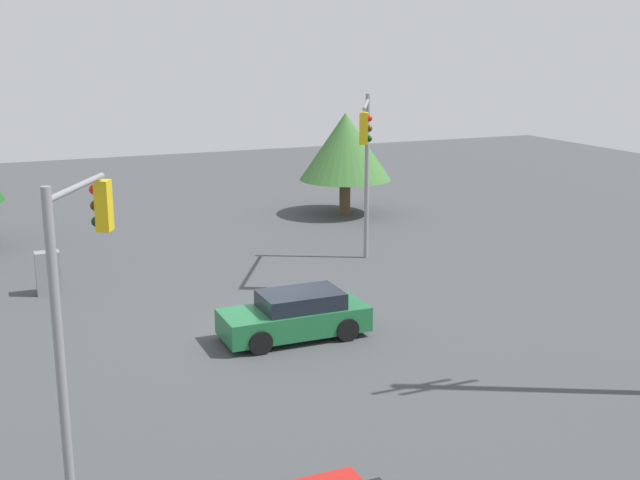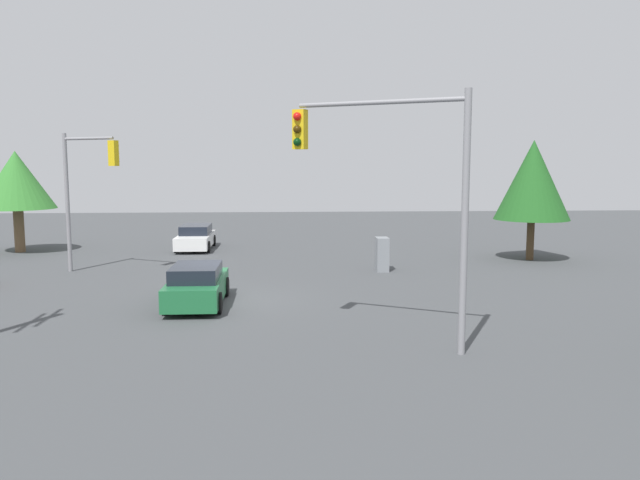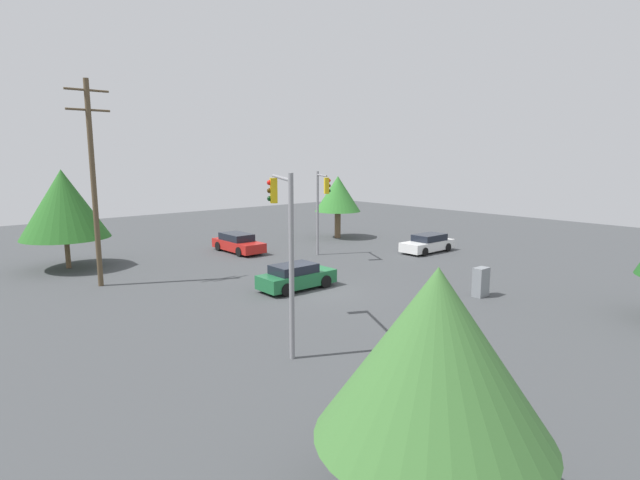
# 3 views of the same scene
# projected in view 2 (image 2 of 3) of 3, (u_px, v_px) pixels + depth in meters

# --- Properties ---
(ground_plane) EXTENTS (80.00, 80.00, 0.00)m
(ground_plane) POSITION_uv_depth(u_px,v_px,m) (227.00, 301.00, 21.47)
(ground_plane) COLOR #424447
(sedan_white) EXTENTS (4.50, 1.88, 1.33)m
(sedan_white) POSITION_uv_depth(u_px,v_px,m) (196.00, 238.00, 34.57)
(sedan_white) COLOR silver
(sedan_white) RESTS_ON ground_plane
(sedan_green) EXTENTS (4.27, 1.86, 1.38)m
(sedan_green) POSITION_uv_depth(u_px,v_px,m) (197.00, 285.00, 20.84)
(sedan_green) COLOR #1E6638
(sedan_green) RESTS_ON ground_plane
(traffic_signal_main) EXTENTS (1.55, 2.69, 6.02)m
(traffic_signal_main) POSITION_uv_depth(u_px,v_px,m) (86.00, 179.00, 26.56)
(traffic_signal_main) COLOR gray
(traffic_signal_main) RESTS_ON ground_plane
(traffic_signal_cross) EXTENTS (2.39, 4.24, 6.50)m
(traffic_signal_cross) POSITION_uv_depth(u_px,v_px,m) (394.00, 173.00, 15.72)
(traffic_signal_cross) COLOR gray
(traffic_signal_cross) RESTS_ON ground_plane
(electrical_cabinet) EXTENTS (0.82, 0.53, 1.49)m
(electrical_cabinet) POSITION_uv_depth(u_px,v_px,m) (382.00, 254.00, 27.45)
(electrical_cabinet) COLOR gray
(electrical_cabinet) RESTS_ON ground_plane
(tree_behind) EXTENTS (3.62, 3.62, 5.86)m
(tree_behind) POSITION_uv_depth(u_px,v_px,m) (533.00, 180.00, 30.28)
(tree_behind) COLOR #4C3823
(tree_behind) RESTS_ON ground_plane
(tree_corner) EXTENTS (3.95, 3.95, 5.39)m
(tree_corner) POSITION_uv_depth(u_px,v_px,m) (16.00, 181.00, 33.02)
(tree_corner) COLOR brown
(tree_corner) RESTS_ON ground_plane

